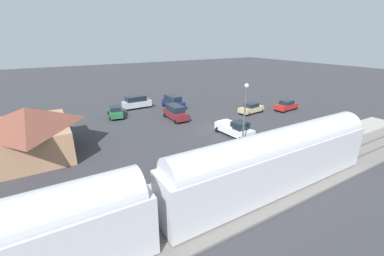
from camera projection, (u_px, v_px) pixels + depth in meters
name	position (u px, v px, depth m)	size (l,w,h in m)	color
ground_plane	(220.00, 129.00, 34.53)	(200.00, 200.00, 0.00)	#38383D
railway_track	(311.00, 172.00, 23.21)	(4.80, 70.00, 0.30)	slate
platform	(277.00, 155.00, 26.42)	(3.20, 46.00, 0.30)	#A8A399
passenger_train	(154.00, 200.00, 14.76)	(2.93, 40.63, 4.98)	silver
station_building	(29.00, 131.00, 26.19)	(10.87, 8.05, 5.19)	tan
pedestrian_on_platform	(285.00, 145.00, 26.10)	(0.36, 0.36, 1.71)	#23284C
pedestrian_waiting_far	(288.00, 144.00, 26.41)	(0.36, 0.36, 1.71)	#333338
sedan_tan	(251.00, 108.00, 41.44)	(2.35, 4.68, 1.74)	#C6B284
pickup_white	(235.00, 128.00, 31.71)	(5.51, 2.74, 2.14)	white
sedan_red	(286.00, 105.00, 43.16)	(2.32, 4.68, 1.74)	red
suv_silver	(137.00, 102.00, 44.30)	(2.09, 4.95, 2.22)	silver
sedan_green	(115.00, 112.00, 39.45)	(4.74, 2.80, 1.74)	#236638
suv_maroon	(175.00, 112.00, 38.20)	(4.93, 2.46, 2.22)	maroon
suv_navy	(173.00, 102.00, 44.56)	(5.06, 2.74, 2.22)	navy
light_pole_near_platform	(245.00, 110.00, 25.92)	(0.44, 0.44, 7.56)	#515156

